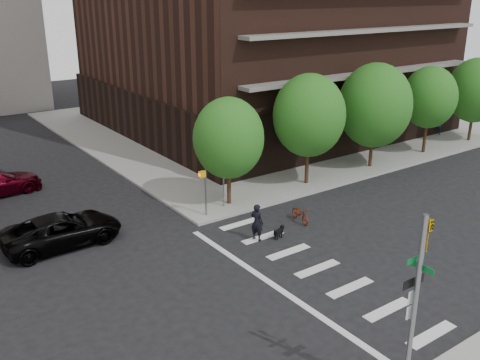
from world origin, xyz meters
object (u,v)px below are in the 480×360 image
(traffic_signal, at_px, (413,324))
(parked_car_black, at_px, (62,230))
(scooter, at_px, (300,214))
(pedestrian_far, at_px, (439,125))
(dog_walker, at_px, (257,222))

(traffic_signal, bearing_deg, parked_car_black, 106.96)
(scooter, bearing_deg, parked_car_black, 170.55)
(parked_car_black, height_order, pedestrian_far, pedestrian_far)
(scooter, xyz_separation_m, pedestrian_far, (21.52, 6.61, 0.57))
(traffic_signal, distance_m, dog_walker, 11.96)
(parked_car_black, relative_size, dog_walker, 2.97)
(pedestrian_far, bearing_deg, parked_car_black, -98.98)
(traffic_signal, height_order, pedestrian_far, traffic_signal)
(pedestrian_far, bearing_deg, scooter, -85.38)
(dog_walker, bearing_deg, traffic_signal, 146.65)
(traffic_signal, distance_m, parked_car_black, 17.35)
(parked_car_black, distance_m, dog_walker, 9.52)
(dog_walker, height_order, pedestrian_far, dog_walker)
(parked_car_black, xyz_separation_m, dog_walker, (8.07, -5.06, 0.17))
(parked_car_black, xyz_separation_m, pedestrian_far, (32.86, 2.00, 0.22))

